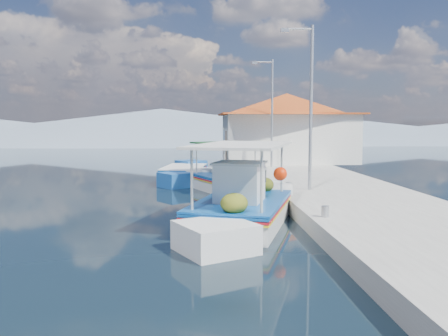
{
  "coord_description": "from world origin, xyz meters",
  "views": [
    {
      "loc": [
        0.47,
        -14.82,
        2.96
      ],
      "look_at": [
        1.42,
        2.32,
        1.3
      ],
      "focal_mm": 36.99,
      "sensor_mm": 36.0,
      "label": 1
    }
  ],
  "objects": [
    {
      "name": "mountain_ridge",
      "position": [
        6.54,
        56.0,
        2.04
      ],
      "size": [
        171.4,
        96.0,
        5.5
      ],
      "color": "slate",
      "rests_on": "ground"
    },
    {
      "name": "caique_blue_hull",
      "position": [
        -0.29,
        8.9,
        0.31
      ],
      "size": [
        2.48,
        6.39,
        1.15
      ],
      "rotation": [
        0.0,
        0.0,
        0.14
      ],
      "color": "#1A529D",
      "rests_on": "ground"
    },
    {
      "name": "main_caique",
      "position": [
        1.7,
        -1.61,
        0.51
      ],
      "size": [
        3.91,
        7.64,
        2.64
      ],
      "rotation": [
        0.0,
        0.0,
        0.31
      ],
      "color": "silver",
      "rests_on": "ground"
    },
    {
      "name": "caique_green_canopy",
      "position": [
        1.64,
        5.35,
        0.35
      ],
      "size": [
        3.46,
        5.76,
        2.35
      ],
      "rotation": [
        0.0,
        0.0,
        -0.41
      ],
      "color": "silver",
      "rests_on": "ground"
    },
    {
      "name": "quay",
      "position": [
        5.9,
        6.0,
        0.25
      ],
      "size": [
        5.0,
        44.0,
        0.5
      ],
      "primitive_type": "cube",
      "color": "#AFADA4",
      "rests_on": "ground"
    },
    {
      "name": "lamp_post_far",
      "position": [
        4.51,
        11.0,
        3.85
      ],
      "size": [
        1.21,
        0.14,
        6.0
      ],
      "color": "#A5A8AD",
      "rests_on": "quay"
    },
    {
      "name": "ground",
      "position": [
        0.0,
        0.0,
        0.0
      ],
      "size": [
        160.0,
        160.0,
        0.0
      ],
      "primitive_type": "plane",
      "color": "black",
      "rests_on": "ground"
    },
    {
      "name": "harbor_building",
      "position": [
        6.2,
        15.0,
        2.78
      ],
      "size": [
        10.49,
        10.49,
        4.4
      ],
      "color": "white",
      "rests_on": "quay"
    },
    {
      "name": "lamp_post_near",
      "position": [
        4.51,
        2.0,
        3.85
      ],
      "size": [
        1.21,
        0.14,
        6.0
      ],
      "color": "#A5A8AD",
      "rests_on": "quay"
    },
    {
      "name": "bollards",
      "position": [
        3.8,
        5.25,
        0.65
      ],
      "size": [
        0.2,
        17.2,
        0.3
      ],
      "color": "#A5A8AD",
      "rests_on": "quay"
    }
  ]
}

